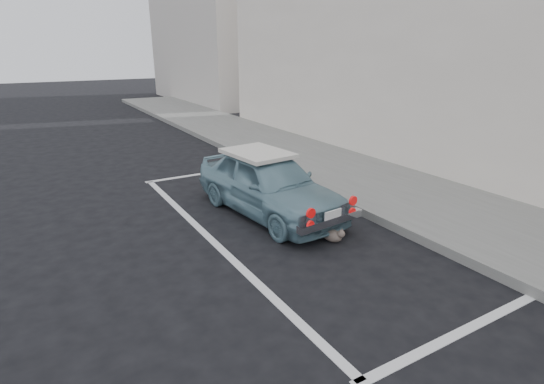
{
  "coord_description": "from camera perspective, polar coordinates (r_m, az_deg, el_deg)",
  "views": [
    {
      "loc": [
        -3.17,
        -2.73,
        2.88
      ],
      "look_at": [
        -0.01,
        2.61,
        0.75
      ],
      "focal_mm": 28.0,
      "sensor_mm": 36.0,
      "label": 1
    }
  ],
  "objects": [
    {
      "name": "cat",
      "position": [
        6.68,
        8.28,
        -5.74
      ],
      "size": [
        0.32,
        0.44,
        0.25
      ],
      "rotation": [
        0.0,
        0.0,
        0.43
      ],
      "color": "brown",
      "rests_on": "ground"
    },
    {
      "name": "retro_coupe",
      "position": [
        7.57,
        -0.46,
        1.17
      ],
      "size": [
        1.66,
        3.42,
        1.12
      ],
      "rotation": [
        0.0,
        0.0,
        0.11
      ],
      "color": "#6E96A3",
      "rests_on": "ground"
    },
    {
      "name": "shop_building",
      "position": [
        11.65,
        25.71,
        20.19
      ],
      "size": [
        3.5,
        18.0,
        7.0
      ],
      "color": "silver",
      "rests_on": "ground"
    },
    {
      "name": "pline_rear",
      "position": [
        5.16,
        24.13,
        -16.79
      ],
      "size": [
        3.0,
        0.12,
        0.01
      ],
      "primitive_type": "cube",
      "color": "silver",
      "rests_on": "ground"
    },
    {
      "name": "pline_side",
      "position": [
        6.8,
        -8.23,
        -6.3
      ],
      "size": [
        0.12,
        7.0,
        0.01
      ],
      "primitive_type": "cube",
      "color": "silver",
      "rests_on": "ground"
    },
    {
      "name": "ground",
      "position": [
        5.07,
        15.94,
        -16.47
      ],
      "size": [
        80.0,
        80.0,
        0.0
      ],
      "primitive_type": "plane",
      "color": "black",
      "rests_on": "ground"
    },
    {
      "name": "pline_front",
      "position": [
        10.34,
        -8.6,
        2.56
      ],
      "size": [
        3.0,
        0.12,
        0.01
      ],
      "primitive_type": "cube",
      "color": "silver",
      "rests_on": "ground"
    },
    {
      "name": "sidewalk",
      "position": [
        8.41,
        21.43,
        -1.91
      ],
      "size": [
        2.8,
        40.0,
        0.15
      ],
      "primitive_type": "cube",
      "color": "slate",
      "rests_on": "ground"
    },
    {
      "name": "building_far",
      "position": [
        24.66,
        -8.47,
        21.34
      ],
      "size": [
        3.5,
        10.0,
        8.0
      ],
      "primitive_type": "cube",
      "color": "beige",
      "rests_on": "ground"
    }
  ]
}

